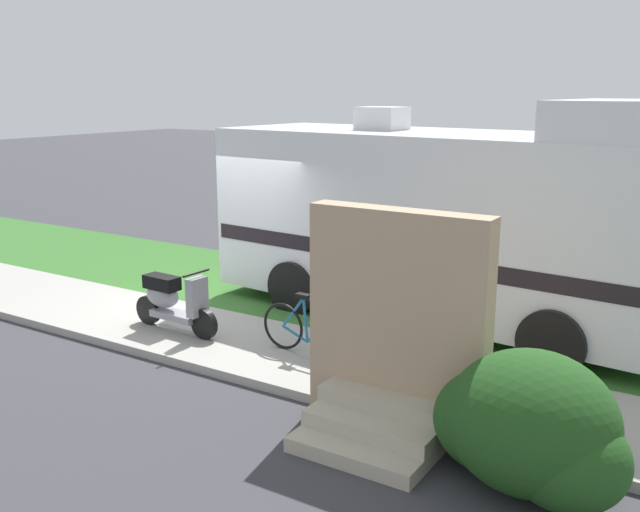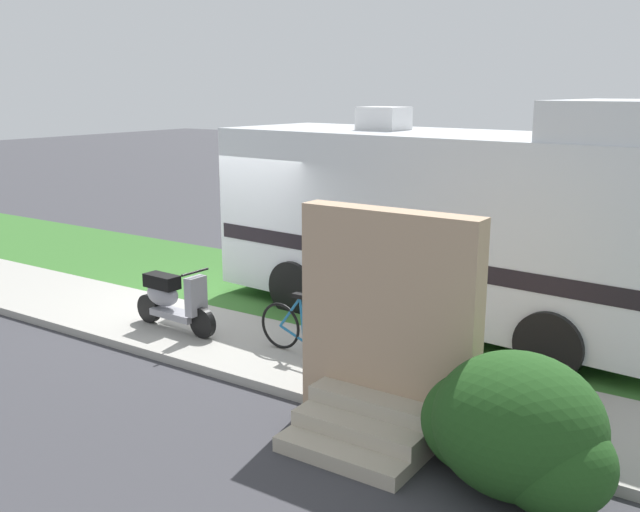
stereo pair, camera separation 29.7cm
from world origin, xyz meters
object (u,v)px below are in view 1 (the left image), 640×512
at_px(scooter, 172,300).
at_px(bottle_spare, 512,377).
at_px(bottle_green, 473,390).
at_px(bicycle, 315,330).
at_px(motorhome_rv, 447,219).
at_px(pickup_truck_near, 581,225).

xyz_separation_m(scooter, bottle_spare, (4.84, 0.72, -0.36)).
bearing_deg(bottle_spare, bottle_green, -111.76).
bearing_deg(bottle_spare, bicycle, -168.96).
bearing_deg(motorhome_rv, scooter, -137.26).
xyz_separation_m(scooter, bottle_green, (4.59, 0.08, -0.35)).
distance_m(bicycle, bottle_green, 2.26).
relative_size(motorhome_rv, pickup_truck_near, 1.41).
xyz_separation_m(motorhome_rv, scooter, (-3.07, -2.84, -1.06)).
height_order(bicycle, bottle_spare, bicycle).
distance_m(motorhome_rv, bicycle, 2.94).
bearing_deg(bicycle, bottle_spare, 11.04).
distance_m(bicycle, bottle_spare, 2.56).
bearing_deg(scooter, pickup_truck_near, 59.33).
relative_size(bicycle, bottle_green, 6.66).
relative_size(pickup_truck_near, bottle_spare, 22.73).
xyz_separation_m(bicycle, pickup_truck_near, (1.84, 6.82, 0.49)).
xyz_separation_m(scooter, bicycle, (2.34, 0.23, -0.09)).
bearing_deg(scooter, bicycle, 5.65).
xyz_separation_m(scooter, pickup_truck_near, (4.18, 7.05, 0.40)).
height_order(scooter, bottle_green, scooter).
height_order(motorhome_rv, bicycle, motorhome_rv).
distance_m(pickup_truck_near, bottle_green, 7.02).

